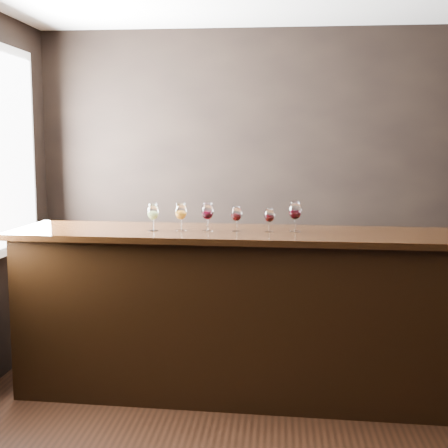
# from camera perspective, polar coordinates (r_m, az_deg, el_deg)

# --- Properties ---
(room_shell) EXTENTS (5.02, 4.52, 2.81)m
(room_shell) POSITION_cam_1_polar(r_m,az_deg,el_deg) (3.42, 7.36, 7.37)
(room_shell) COLOR black
(room_shell) RESTS_ON ground
(bar_counter) EXTENTS (3.31, 0.88, 1.15)m
(bar_counter) POSITION_cam_1_polar(r_m,az_deg,el_deg) (4.52, 2.31, -8.46)
(bar_counter) COLOR black
(bar_counter) RESTS_ON ground
(bar_top) EXTENTS (3.42, 0.96, 0.04)m
(bar_top) POSITION_cam_1_polar(r_m,az_deg,el_deg) (4.39, 2.35, -0.96)
(bar_top) COLOR black
(bar_top) RESTS_ON bar_counter
(back_bar_shelf) EXTENTS (2.16, 0.40, 0.78)m
(back_bar_shelf) POSITION_cam_1_polar(r_m,az_deg,el_deg) (5.52, 4.97, -7.50)
(back_bar_shelf) COLOR black
(back_bar_shelf) RESTS_ON ground
(glass_white) EXTENTS (0.08, 0.08, 0.19)m
(glass_white) POSITION_cam_1_polar(r_m,az_deg,el_deg) (4.43, -6.51, 1.05)
(glass_white) COLOR white
(glass_white) RESTS_ON bar_top
(glass_amber) EXTENTS (0.08, 0.08, 0.19)m
(glass_amber) POSITION_cam_1_polar(r_m,az_deg,el_deg) (4.42, -3.96, 1.09)
(glass_amber) COLOR white
(glass_amber) RESTS_ON bar_top
(glass_red_a) EXTENTS (0.09, 0.09, 0.20)m
(glass_red_a) POSITION_cam_1_polar(r_m,az_deg,el_deg) (4.38, -1.53, 1.10)
(glass_red_a) COLOR white
(glass_red_a) RESTS_ON bar_top
(glass_red_b) EXTENTS (0.08, 0.08, 0.18)m
(glass_red_b) POSITION_cam_1_polar(r_m,az_deg,el_deg) (4.37, 1.13, 0.89)
(glass_red_b) COLOR white
(glass_red_b) RESTS_ON bar_top
(glass_red_c) EXTENTS (0.07, 0.07, 0.17)m
(glass_red_c) POSITION_cam_1_polar(r_m,az_deg,el_deg) (4.36, 4.18, 0.76)
(glass_red_c) COLOR white
(glass_red_c) RESTS_ON bar_top
(glass_red_d) EXTENTS (0.09, 0.09, 0.21)m
(glass_red_d) POSITION_cam_1_polar(r_m,az_deg,el_deg) (4.38, 6.53, 1.17)
(glass_red_d) COLOR white
(glass_red_d) RESTS_ON bar_top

